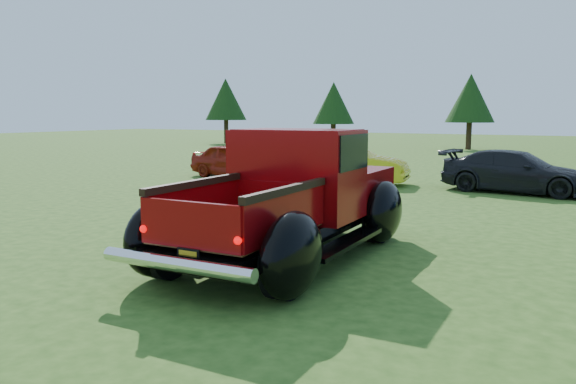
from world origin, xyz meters
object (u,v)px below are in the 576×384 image
object	(u,v)px
pickup_truck	(297,195)
show_car_red	(235,161)
show_car_yellow	(348,164)
tree_far_west	(226,99)
tree_west	(334,103)
show_car_grey	(516,172)
tree_mid_left	(470,98)

from	to	relation	value
pickup_truck	show_car_red	bearing A→B (deg)	128.49
show_car_red	pickup_truck	bearing A→B (deg)	-129.51
pickup_truck	show_car_yellow	distance (m)	9.78
pickup_truck	tree_far_west	bearing A→B (deg)	125.97
tree_west	show_car_red	distance (m)	20.21
show_car_yellow	show_car_grey	size ratio (longest dim) A/B	0.92
show_car_red	show_car_grey	size ratio (longest dim) A/B	0.85
tree_mid_left	show_car_red	bearing A→B (deg)	-101.00
tree_far_west	show_car_grey	distance (m)	31.54
pickup_truck	show_car_red	xyz separation A→B (m)	(-7.37, 8.92, -0.37)
tree_far_west	tree_mid_left	size ratio (longest dim) A/B	1.04
tree_mid_left	show_car_red	xyz separation A→B (m)	(-4.17, -21.47, -2.75)
tree_mid_left	show_car_grey	bearing A→B (deg)	-75.06
show_car_grey	show_car_yellow	bearing A→B (deg)	101.71
tree_far_west	tree_mid_left	distance (m)	19.03
show_car_red	tree_far_west	bearing A→B (deg)	46.80
tree_far_west	tree_mid_left	bearing A→B (deg)	3.01
tree_mid_left	show_car_yellow	bearing A→B (deg)	-89.45
tree_far_west	show_car_red	size ratio (longest dim) A/B	1.40
tree_west	show_car_red	world-z (taller)	tree_west
show_car_red	show_car_grey	bearing A→B (deg)	-74.22
tree_mid_left	show_car_yellow	size ratio (longest dim) A/B	1.23
pickup_truck	show_car_yellow	xyz separation A→B (m)	(-3.00, 9.31, -0.33)
show_car_red	show_car_grey	world-z (taller)	show_car_grey
tree_west	tree_mid_left	size ratio (longest dim) A/B	0.92
tree_far_west	pickup_truck	distance (m)	36.92
show_car_red	show_car_yellow	size ratio (longest dim) A/B	0.92
pickup_truck	show_car_grey	distance (m)	10.02
pickup_truck	show_car_yellow	bearing A→B (deg)	106.75
pickup_truck	show_car_red	distance (m)	11.58
tree_mid_left	pickup_truck	bearing A→B (deg)	-83.99
show_car_yellow	show_car_grey	world-z (taller)	show_car_yellow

